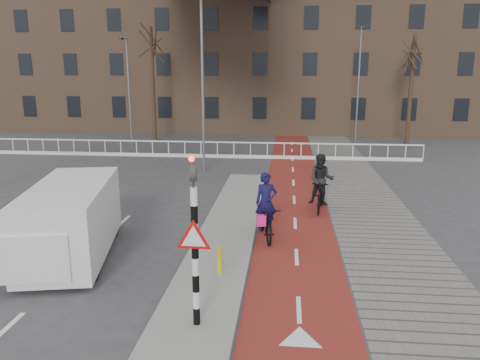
# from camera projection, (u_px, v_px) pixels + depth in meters

# --- Properties ---
(ground) EXTENTS (120.00, 120.00, 0.00)m
(ground) POSITION_uv_depth(u_px,v_px,m) (236.00, 286.00, 11.47)
(ground) COLOR #38383A
(ground) RESTS_ON ground
(bike_lane) EXTENTS (2.50, 60.00, 0.01)m
(bike_lane) POSITION_uv_depth(u_px,v_px,m) (294.00, 188.00, 21.00)
(bike_lane) COLOR maroon
(bike_lane) RESTS_ON ground
(sidewalk) EXTENTS (3.00, 60.00, 0.01)m
(sidewalk) POSITION_uv_depth(u_px,v_px,m) (357.00, 189.00, 20.73)
(sidewalk) COLOR slate
(sidewalk) RESTS_ON ground
(curb_island) EXTENTS (1.80, 16.00, 0.12)m
(curb_island) POSITION_uv_depth(u_px,v_px,m) (228.00, 229.00, 15.39)
(curb_island) COLOR gray
(curb_island) RESTS_ON ground
(traffic_signal) EXTENTS (0.80, 0.80, 3.68)m
(traffic_signal) POSITION_uv_depth(u_px,v_px,m) (195.00, 238.00, 9.11)
(traffic_signal) COLOR black
(traffic_signal) RESTS_ON curb_island
(bollard) EXTENTS (0.12, 0.12, 0.69)m
(bollard) POSITION_uv_depth(u_px,v_px,m) (220.00, 260.00, 11.86)
(bollard) COLOR yellow
(bollard) RESTS_ON curb_island
(cyclist_near) EXTENTS (1.12, 2.14, 2.10)m
(cyclist_near) POSITION_uv_depth(u_px,v_px,m) (266.00, 216.00, 14.60)
(cyclist_near) COLOR black
(cyclist_near) RESTS_ON bike_lane
(cyclist_far) EXTENTS (1.04, 2.11, 2.16)m
(cyclist_far) POSITION_uv_depth(u_px,v_px,m) (321.00, 188.00, 17.38)
(cyclist_far) COLOR black
(cyclist_far) RESTS_ON bike_lane
(van) EXTENTS (2.88, 5.13, 2.08)m
(van) POSITION_uv_depth(u_px,v_px,m) (72.00, 219.00, 13.09)
(van) COLOR white
(van) RESTS_ON ground
(railing) EXTENTS (28.00, 0.10, 0.99)m
(railing) POSITION_uv_depth(u_px,v_px,m) (185.00, 152.00, 28.35)
(railing) COLOR silver
(railing) RESTS_ON ground
(townhouse_row) EXTENTS (46.00, 10.00, 15.90)m
(townhouse_row) POSITION_uv_depth(u_px,v_px,m) (242.00, 39.00, 40.94)
(townhouse_row) COLOR #7F6047
(townhouse_row) RESTS_ON ground
(tree_mid) EXTENTS (0.28, 0.28, 8.14)m
(tree_mid) POSITION_uv_depth(u_px,v_px,m) (153.00, 85.00, 33.84)
(tree_mid) COLOR #302015
(tree_mid) RESTS_ON ground
(tree_right) EXTENTS (0.28, 0.28, 7.54)m
(tree_right) POSITION_uv_depth(u_px,v_px,m) (411.00, 91.00, 32.18)
(tree_right) COLOR #302015
(tree_right) RESTS_ON ground
(streetlight_near) EXTENTS (0.12, 0.12, 8.77)m
(streetlight_near) POSITION_uv_depth(u_px,v_px,m) (203.00, 86.00, 23.49)
(streetlight_near) COLOR slate
(streetlight_near) RESTS_ON ground
(streetlight_left) EXTENTS (0.12, 0.12, 7.28)m
(streetlight_left) POSITION_uv_depth(u_px,v_px,m) (129.00, 93.00, 31.93)
(streetlight_left) COLOR slate
(streetlight_left) RESTS_ON ground
(streetlight_right) EXTENTS (0.12, 0.12, 8.10)m
(streetlight_right) POSITION_uv_depth(u_px,v_px,m) (358.00, 86.00, 33.37)
(streetlight_right) COLOR slate
(streetlight_right) RESTS_ON ground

